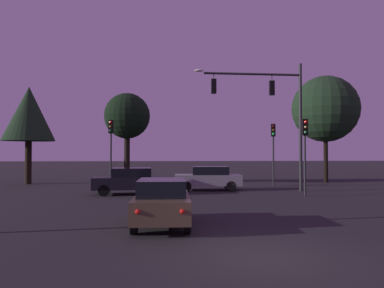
{
  "coord_description": "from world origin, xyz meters",
  "views": [
    {
      "loc": [
        -2.37,
        -8.57,
        2.36
      ],
      "look_at": [
        -0.26,
        16.81,
        2.98
      ],
      "focal_mm": 35.82,
      "sensor_mm": 36.0,
      "label": 1
    }
  ],
  "objects": [
    {
      "name": "ground_plane",
      "position": [
        0.0,
        24.5,
        0.0
      ],
      "size": [
        168.0,
        168.0,
        0.0
      ],
      "primitive_type": "plane",
      "color": "black",
      "rests_on": "ground"
    },
    {
      "name": "traffic_signal_mast_arm",
      "position": [
        4.58,
        14.65,
        5.41
      ],
      "size": [
        6.78,
        0.44,
        7.99
      ],
      "color": "#232326",
      "rests_on": "ground"
    },
    {
      "name": "traffic_light_corner_left",
      "position": [
        5.69,
        18.17,
        3.16
      ],
      "size": [
        0.33,
        0.37,
        4.47
      ],
      "color": "#232326",
      "rests_on": "ground"
    },
    {
      "name": "traffic_light_corner_right",
      "position": [
        -5.64,
        17.17,
        3.24
      ],
      "size": [
        0.32,
        0.36,
        4.59
      ],
      "color": "#232326",
      "rests_on": "ground"
    },
    {
      "name": "traffic_light_median",
      "position": [
        5.59,
        11.93,
        3.02
      ],
      "size": [
        0.32,
        0.36,
        4.26
      ],
      "color": "#232326",
      "rests_on": "ground"
    },
    {
      "name": "car_nearside_lane",
      "position": [
        -2.31,
        3.97,
        0.79
      ],
      "size": [
        1.88,
        4.09,
        1.52
      ],
      "color": "#473828",
      "rests_on": "ground"
    },
    {
      "name": "car_crossing_left",
      "position": [
        -4.13,
        13.75,
        0.8
      ],
      "size": [
        4.25,
        2.16,
        1.52
      ],
      "color": "black",
      "rests_on": "ground"
    },
    {
      "name": "car_crossing_right",
      "position": [
        0.71,
        15.83,
        0.8
      ],
      "size": [
        4.36,
        2.04,
        1.52
      ],
      "color": "gray",
      "rests_on": "ground"
    },
    {
      "name": "tree_behind_sign",
      "position": [
        -12.53,
        21.92,
        5.39
      ],
      "size": [
        3.97,
        3.97,
        7.55
      ],
      "color": "black",
      "rests_on": "ground"
    },
    {
      "name": "tree_left_far",
      "position": [
        11.07,
        21.56,
        5.97
      ],
      "size": [
        5.4,
        5.4,
        8.69
      ],
      "color": "black",
      "rests_on": "ground"
    },
    {
      "name": "tree_center_horizon",
      "position": [
        -4.94,
        21.31,
        5.21
      ],
      "size": [
        3.54,
        3.54,
        7.04
      ],
      "color": "black",
      "rests_on": "ground"
    }
  ]
}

